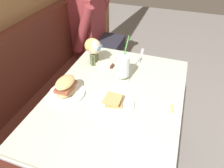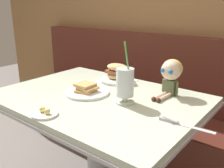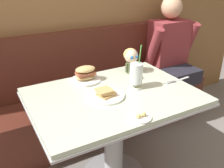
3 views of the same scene
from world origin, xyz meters
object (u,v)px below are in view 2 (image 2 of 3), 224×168
(toast_plate, at_px, (87,91))
(seated_doll, at_px, (171,72))
(sandwich_plate, at_px, (117,74))
(milkshake_glass, at_px, (125,84))
(butter_saucer, at_px, (45,113))
(butter_knife, at_px, (176,122))

(toast_plate, relative_size, seated_doll, 1.13)
(seated_doll, bearing_deg, sandwich_plate, 176.72)
(milkshake_glass, relative_size, seated_doll, 1.43)
(butter_saucer, height_order, butter_knife, butter_saucer)
(sandwich_plate, xyz_separation_m, butter_knife, (0.56, -0.33, -0.04))
(sandwich_plate, bearing_deg, toast_plate, -88.17)
(toast_plate, distance_m, sandwich_plate, 0.30)
(milkshake_glass, bearing_deg, butter_knife, -9.80)
(toast_plate, bearing_deg, seated_doll, 36.32)
(sandwich_plate, distance_m, seated_doll, 0.39)
(butter_saucer, bearing_deg, butter_knife, 30.22)
(butter_saucer, distance_m, seated_doll, 0.69)
(milkshake_glass, height_order, butter_knife, milkshake_glass)
(toast_plate, bearing_deg, butter_knife, -3.46)
(milkshake_glass, xyz_separation_m, butter_knife, (0.30, -0.05, -0.10))
(butter_saucer, bearing_deg, seated_doll, 61.89)
(toast_plate, xyz_separation_m, seated_doll, (0.37, 0.27, 0.11))
(butter_knife, bearing_deg, toast_plate, 176.54)
(sandwich_plate, xyz_separation_m, butter_saucer, (0.06, -0.62, -0.04))
(milkshake_glass, relative_size, sandwich_plate, 1.43)
(seated_doll, bearing_deg, milkshake_glass, -115.90)
(butter_knife, bearing_deg, sandwich_plate, 149.69)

